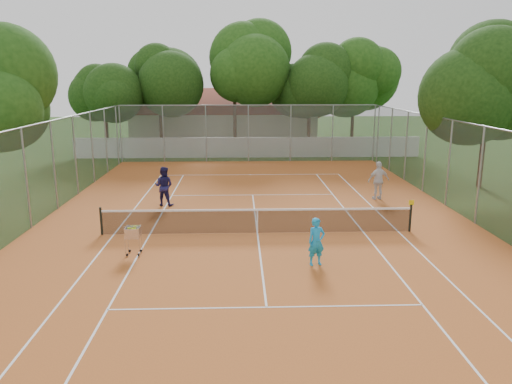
{
  "coord_description": "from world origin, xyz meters",
  "views": [
    {
      "loc": [
        -0.69,
        -18.37,
        5.86
      ],
      "look_at": [
        0.0,
        1.5,
        1.3
      ],
      "focal_mm": 35.0,
      "sensor_mm": 36.0,
      "label": 1
    }
  ],
  "objects_px": {
    "clubhouse": "(225,118)",
    "player_far_left": "(164,186)",
    "player_near": "(316,242)",
    "ball_hopper": "(133,240)",
    "player_far_right": "(379,181)",
    "tennis_net": "(257,221)"
  },
  "relations": [
    {
      "from": "tennis_net",
      "to": "player_far_left",
      "type": "height_order",
      "value": "player_far_left"
    },
    {
      "from": "tennis_net",
      "to": "player_far_right",
      "type": "height_order",
      "value": "player_far_right"
    },
    {
      "from": "clubhouse",
      "to": "player_far_left",
      "type": "distance_m",
      "value": 24.7
    },
    {
      "from": "ball_hopper",
      "to": "player_far_right",
      "type": "bearing_deg",
      "value": 17.13
    },
    {
      "from": "tennis_net",
      "to": "player_far_left",
      "type": "relative_size",
      "value": 6.46
    },
    {
      "from": "player_near",
      "to": "ball_hopper",
      "type": "xyz_separation_m",
      "value": [
        -6.01,
        1.16,
        -0.25
      ]
    },
    {
      "from": "player_far_left",
      "to": "player_far_right",
      "type": "distance_m",
      "value": 10.37
    },
    {
      "from": "tennis_net",
      "to": "ball_hopper",
      "type": "distance_m",
      "value": 4.82
    },
    {
      "from": "clubhouse",
      "to": "player_far_right",
      "type": "relative_size",
      "value": 8.74
    },
    {
      "from": "ball_hopper",
      "to": "clubhouse",
      "type": "bearing_deg",
      "value": 67.08
    },
    {
      "from": "clubhouse",
      "to": "player_far_right",
      "type": "height_order",
      "value": "clubhouse"
    },
    {
      "from": "tennis_net",
      "to": "player_near",
      "type": "relative_size",
      "value": 7.69
    },
    {
      "from": "tennis_net",
      "to": "player_far_right",
      "type": "xyz_separation_m",
      "value": [
        6.14,
        5.3,
        0.45
      ]
    },
    {
      "from": "clubhouse",
      "to": "player_near",
      "type": "relative_size",
      "value": 10.62
    },
    {
      "from": "clubhouse",
      "to": "ball_hopper",
      "type": "relative_size",
      "value": 15.63
    },
    {
      "from": "clubhouse",
      "to": "ball_hopper",
      "type": "distance_m",
      "value": 31.36
    },
    {
      "from": "tennis_net",
      "to": "ball_hopper",
      "type": "bearing_deg",
      "value": -152.32
    },
    {
      "from": "player_far_right",
      "to": "player_near",
      "type": "bearing_deg",
      "value": 53.16
    },
    {
      "from": "player_far_left",
      "to": "tennis_net",
      "type": "bearing_deg",
      "value": 146.68
    },
    {
      "from": "player_near",
      "to": "ball_hopper",
      "type": "height_order",
      "value": "player_near"
    },
    {
      "from": "player_far_left",
      "to": "ball_hopper",
      "type": "height_order",
      "value": "player_far_left"
    },
    {
      "from": "player_near",
      "to": "player_far_right",
      "type": "distance_m",
      "value": 9.75
    }
  ]
}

